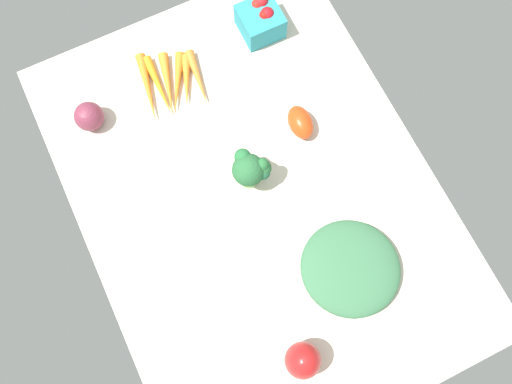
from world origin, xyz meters
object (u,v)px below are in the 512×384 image
Objects in this scene: roma_tomato at (300,122)px; carrot_bunch at (171,84)px; bell_pepper_red at (303,360)px; berry_basket at (261,20)px; leafy_greens_clump at (350,268)px; broccoli_head at (251,169)px; red_onion_center at (89,116)px.

carrot_bunch is at bearing 49.36° from roma_tomato.
roma_tomato is at bearing 153.15° from bell_pepper_red.
berry_basket is 0.45× the size of leafy_greens_clump.
leafy_greens_clump is 1.93× the size of broccoli_head.
broccoli_head reaches higher than bell_pepper_red.
broccoli_head is (6.52, -15.46, 4.23)cm from roma_tomato.
red_onion_center is at bearing -83.51° from berry_basket.
roma_tomato reaches higher than carrot_bunch.
red_onion_center is at bearing -88.87° from carrot_bunch.
broccoli_head is at bearing 116.96° from roma_tomato.
berry_basket is 1.16× the size of roma_tomato.
berry_basket is (-4.79, 25.63, 2.67)cm from carrot_bunch.
leafy_greens_clump is 21.45cm from bell_pepper_red.
leafy_greens_clump is at bearing 16.71° from carrot_bunch.
bell_pepper_red is at bearing -55.86° from leafy_greens_clump.
berry_basket is at bearing -2.61° from roma_tomato.
berry_basket is 0.94× the size of bell_pepper_red.
roma_tomato is at bearing 62.72° from red_onion_center.
carrot_bunch is 2.87× the size of red_onion_center.
broccoli_head reaches higher than red_onion_center.
roma_tomato is 0.75× the size of broccoli_head.
berry_basket is 1.42× the size of red_onion_center.
red_onion_center is 0.61× the size of broccoli_head.
broccoli_head is at bearing 13.66° from carrot_bunch.
broccoli_head is (-39.35, 7.76, 1.85)cm from bell_pepper_red.
broccoli_head reaches higher than roma_tomato.
roma_tomato is (-45.87, 23.22, -2.38)cm from bell_pepper_red.
berry_basket reaches higher than red_onion_center.
bell_pepper_red is at bearing -0.65° from carrot_bunch.
carrot_bunch is 0.91× the size of leafy_greens_clump.
bell_pepper_red is at bearing -19.90° from berry_basket.
carrot_bunch is at bearing 179.35° from bell_pepper_red.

